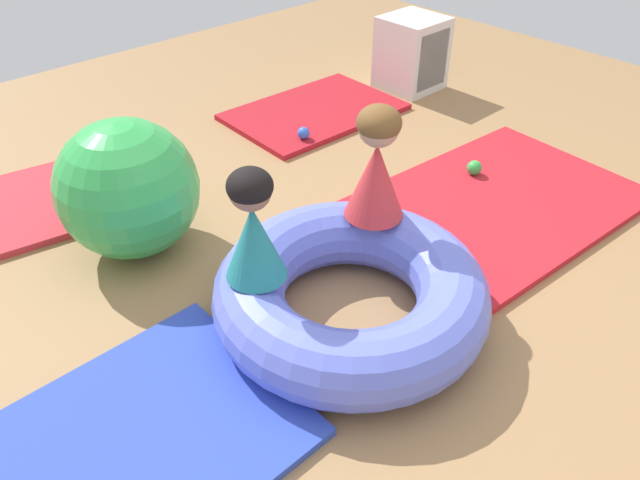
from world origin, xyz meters
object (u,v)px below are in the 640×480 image
Objects in this scene: play_ball_green at (474,168)px; exercise_ball_large at (128,189)px; inflatable_cushion at (351,292)px; play_ball_blue at (304,133)px; child_in_red at (376,164)px; storage_cube at (414,54)px; play_ball_orange at (111,159)px; play_ball_pink at (136,189)px; child_in_teal at (253,227)px.

exercise_ball_large reaches higher than play_ball_green.
inflatable_cushion is 1.73m from play_ball_blue.
play_ball_green is (1.09, 0.15, -0.51)m from child_in_red.
exercise_ball_large is at bearing -171.48° from storage_cube.
exercise_ball_large is (-1.87, 0.80, 0.27)m from play_ball_green.
play_ball_orange is 0.90m from exercise_ball_large.
play_ball_pink is 0.10× the size of exercise_ball_large.
child_in_teal reaches higher than play_ball_pink.
child_in_red reaches higher than play_ball_pink.
child_in_teal is at bearing -95.86° from play_ball_orange.
child_in_red reaches higher than child_in_teal.
exercise_ball_large is at bearing 156.73° from play_ball_green.
child_in_red is 6.68× the size of play_ball_blue.
play_ball_pink is (-0.21, 1.56, -0.08)m from inflatable_cushion.
play_ball_green is 1.48m from storage_cube.
inflatable_cushion is 1.24m from exercise_ball_large.
play_ball_pink is 1.20m from play_ball_blue.
inflatable_cushion reaches higher than play_ball_blue.
play_ball_orange is 1.33× the size of play_ball_pink.
inflatable_cushion is 2.21× the size of child_in_red.
play_ball_orange is (-0.51, 1.76, -0.50)m from child_in_red.
child_in_teal reaches higher than inflatable_cushion.
play_ball_green is at bearing 13.67° from inflatable_cushion.
child_in_red is 2.37m from storage_cube.
storage_cube is at bearing 113.04° from child_in_red.
storage_cube is (2.49, -0.00, 0.20)m from play_ball_pink.
child_in_red reaches higher than storage_cube.
play_ball_pink is (0.12, 1.33, -0.49)m from child_in_teal.
inflatable_cushion is 12.77× the size of play_ball_orange.
child_in_red reaches higher than play_ball_orange.
storage_cube is (2.27, 1.56, 0.12)m from inflatable_cushion.
child_in_red is at bearing -50.68° from exercise_ball_large.
child_in_red reaches higher than exercise_ball_large.
child_in_red is at bearing -172.28° from play_ball_green.
child_in_red is 6.17× the size of play_ball_green.
child_in_teal is 6.07× the size of play_ball_blue.
exercise_ball_large is (-0.43, 1.15, 0.20)m from inflatable_cushion.
child_in_red is 0.78× the size of exercise_ball_large.
storage_cube reaches higher than play_ball_pink.
play_ball_green is (1.78, 0.12, -0.48)m from child_in_teal.
play_ball_orange is at bearing 134.68° from play_ball_green.
play_ball_green is at bearing -36.19° from play_ball_pink.
inflatable_cushion is 14.77× the size of play_ball_blue.
play_ball_green is at bearing -102.88° from child_in_teal.
play_ball_green is at bearing -45.32° from play_ball_orange.
child_in_teal reaches higher than play_ball_blue.
storage_cube is at bearing -79.84° from child_in_teal.
play_ball_blue is 0.12× the size of exercise_ball_large.
storage_cube is (2.43, -0.41, 0.19)m from play_ball_orange.
child_in_red is 0.69m from child_in_teal.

